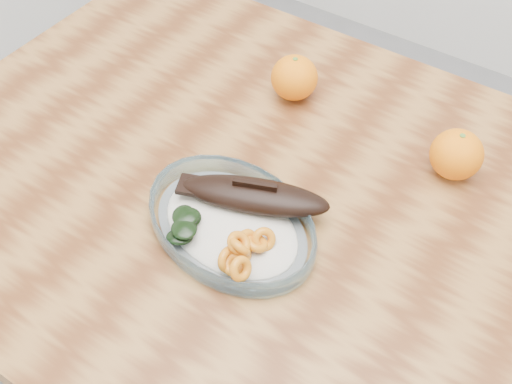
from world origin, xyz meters
TOP-DOWN VIEW (x-y plane):
  - dining_table at (0.00, 0.00)m, footprint 1.20×0.80m
  - plated_meal at (-0.05, -0.08)m, footprint 0.54×0.54m
  - orange_left at (-0.13, 0.20)m, footprint 0.08×0.08m
  - orange_right at (0.16, 0.18)m, footprint 0.08×0.08m

SIDE VIEW (x-z plane):
  - dining_table at x=0.00m, z-range 0.28..1.03m
  - plated_meal at x=-0.05m, z-range 0.73..0.81m
  - orange_left at x=-0.13m, z-range 0.75..0.83m
  - orange_right at x=0.16m, z-range 0.75..0.83m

